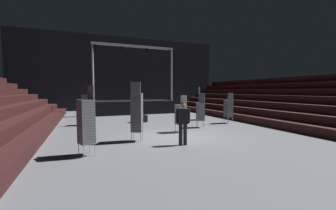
% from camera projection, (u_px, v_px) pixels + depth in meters
% --- Properties ---
extents(ground_plane, '(22.00, 30.00, 0.10)m').
position_uv_depth(ground_plane, '(180.00, 137.00, 9.94)').
color(ground_plane, '#515459').
extents(arena_end_wall, '(22.00, 0.30, 8.00)m').
position_uv_depth(arena_end_wall, '(124.00, 74.00, 23.56)').
color(arena_end_wall, black).
rests_on(arena_end_wall, ground_plane).
extents(bleacher_bank_right, '(5.25, 24.00, 3.15)m').
position_uv_depth(bleacher_bank_right, '(290.00, 99.00, 13.84)').
color(bleacher_bank_right, black).
rests_on(bleacher_bank_right, ground_plane).
extents(stage_riser, '(7.39, 3.46, 6.03)m').
position_uv_depth(stage_riser, '(132.00, 106.00, 19.92)').
color(stage_riser, black).
rests_on(stage_riser, ground_plane).
extents(man_with_tie, '(0.57, 0.34, 1.70)m').
position_uv_depth(man_with_tie, '(183.00, 121.00, 8.21)').
color(man_with_tie, black).
rests_on(man_with_tie, ground_plane).
extents(chair_stack_front_left, '(0.59, 0.59, 2.48)m').
position_uv_depth(chair_stack_front_left, '(137.00, 112.00, 8.83)').
color(chair_stack_front_left, '#B2B5BA').
rests_on(chair_stack_front_left, ground_plane).
extents(chair_stack_front_right, '(0.57, 0.57, 1.88)m').
position_uv_depth(chair_stack_front_right, '(201.00, 111.00, 12.15)').
color(chair_stack_front_right, '#B2B5BA').
rests_on(chair_stack_front_right, ground_plane).
extents(chair_stack_mid_left, '(0.54, 0.54, 1.88)m').
position_uv_depth(chair_stack_mid_left, '(181.00, 114.00, 10.79)').
color(chair_stack_mid_left, '#B2B5BA').
rests_on(chair_stack_mid_left, ground_plane).
extents(chair_stack_mid_right, '(0.61, 0.61, 2.39)m').
position_uv_depth(chair_stack_mid_right, '(202.00, 103.00, 15.31)').
color(chair_stack_mid_right, '#B2B5BA').
rests_on(chair_stack_mid_right, ground_plane).
extents(chair_stack_mid_centre, '(0.58, 0.58, 2.31)m').
position_uv_depth(chair_stack_mid_centre, '(86.00, 121.00, 6.86)').
color(chair_stack_mid_centre, '#B2B5BA').
rests_on(chair_stack_mid_centre, ground_plane).
extents(chair_stack_rear_left, '(0.58, 0.58, 1.88)m').
position_uv_depth(chair_stack_rear_left, '(86.00, 110.00, 12.94)').
color(chair_stack_rear_left, '#B2B5BA').
rests_on(chair_stack_rear_left, ground_plane).
extents(chair_stack_rear_right, '(0.45, 0.45, 1.96)m').
position_uv_depth(chair_stack_rear_right, '(228.00, 108.00, 13.74)').
color(chair_stack_rear_right, '#B2B5BA').
rests_on(chair_stack_rear_right, ground_plane).
extents(equipment_road_case, '(1.03, 0.82, 0.47)m').
position_uv_depth(equipment_road_case, '(140.00, 119.00, 14.18)').
color(equipment_road_case, black).
rests_on(equipment_road_case, ground_plane).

